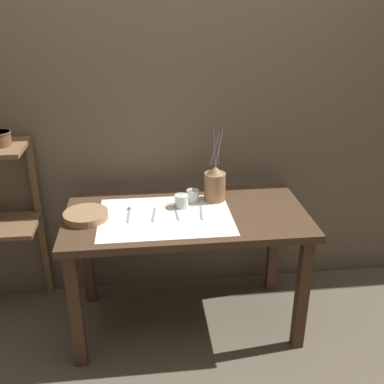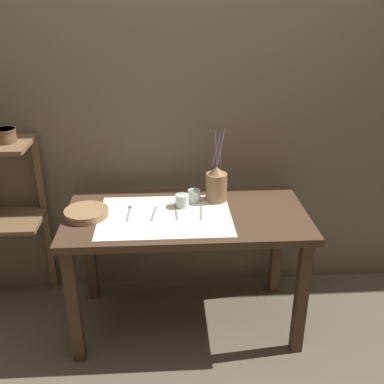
{
  "view_description": "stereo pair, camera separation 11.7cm",
  "coord_description": "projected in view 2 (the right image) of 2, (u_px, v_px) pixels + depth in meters",
  "views": [
    {
      "loc": [
        -0.21,
        -2.14,
        1.8
      ],
      "look_at": [
        0.03,
        0.0,
        0.84
      ],
      "focal_mm": 42.0,
      "sensor_mm": 36.0,
      "label": 1
    },
    {
      "loc": [
        -0.1,
        -2.15,
        1.8
      ],
      "look_at": [
        0.03,
        0.0,
        0.84
      ],
      "focal_mm": 42.0,
      "sensor_mm": 36.0,
      "label": 2
    }
  ],
  "objects": [
    {
      "name": "wooden_bowl",
      "position": [
        86.0,
        213.0,
        2.36
      ],
      "size": [
        0.23,
        0.23,
        0.04
      ],
      "color": "#8E6B47",
      "rests_on": "wooden_table"
    },
    {
      "name": "pitcher_with_flowers",
      "position": [
        216.0,
        185.0,
        2.51
      ],
      "size": [
        0.12,
        0.12,
        0.42
      ],
      "color": "olive",
      "rests_on": "wooden_table"
    },
    {
      "name": "stone_wall_back",
      "position": [
        182.0,
        106.0,
        2.62
      ],
      "size": [
        7.0,
        0.06,
        2.4
      ],
      "color": "brown",
      "rests_on": "ground_plane"
    },
    {
      "name": "spoon_inner",
      "position": [
        176.0,
        208.0,
        2.44
      ],
      "size": [
        0.02,
        0.17,
        0.02
      ],
      "color": "#939399",
      "rests_on": "wooden_table"
    },
    {
      "name": "fork_outer",
      "position": [
        201.0,
        213.0,
        2.4
      ],
      "size": [
        0.03,
        0.16,
        0.0
      ],
      "color": "#939399",
      "rests_on": "wooden_table"
    },
    {
      "name": "linen_cloth",
      "position": [
        165.0,
        216.0,
        2.37
      ],
      "size": [
        0.7,
        0.5,
        0.0
      ],
      "color": "silver",
      "rests_on": "wooden_table"
    },
    {
      "name": "wooden_table",
      "position": [
        186.0,
        229.0,
        2.45
      ],
      "size": [
        1.3,
        0.66,
        0.72
      ],
      "color": "#422D1E",
      "rests_on": "ground_plane"
    },
    {
      "name": "spoon_outer",
      "position": [
        130.0,
        210.0,
        2.43
      ],
      "size": [
        0.03,
        0.17,
        0.02
      ],
      "color": "#939399",
      "rests_on": "wooden_table"
    },
    {
      "name": "glass_tumbler_far",
      "position": [
        194.0,
        196.0,
        2.52
      ],
      "size": [
        0.07,
        0.07,
        0.07
      ],
      "color": "silver",
      "rests_on": "wooden_table"
    },
    {
      "name": "metal_pot_small",
      "position": [
        5.0,
        135.0,
        2.41
      ],
      "size": [
        0.12,
        0.12,
        0.08
      ],
      "color": "brown",
      "rests_on": "wooden_shelf_unit"
    },
    {
      "name": "glass_tumbler_near",
      "position": [
        182.0,
        201.0,
        2.46
      ],
      "size": [
        0.07,
        0.07,
        0.07
      ],
      "color": "silver",
      "rests_on": "wooden_table"
    },
    {
      "name": "knife_center",
      "position": [
        154.0,
        213.0,
        2.39
      ],
      "size": [
        0.03,
        0.16,
        0.0
      ],
      "color": "#939399",
      "rests_on": "wooden_table"
    },
    {
      "name": "ground_plane",
      "position": [
        187.0,
        320.0,
        2.7
      ],
      "size": [
        12.0,
        12.0,
        0.0
      ],
      "primitive_type": "plane",
      "color": "brown"
    }
  ]
}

